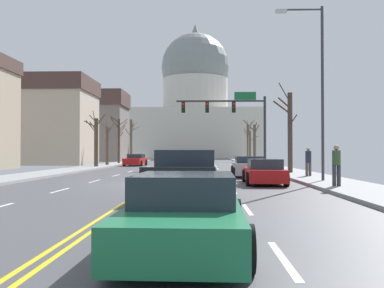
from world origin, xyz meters
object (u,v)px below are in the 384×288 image
at_px(sedan_near_01, 249,167).
at_px(sedan_oncoming_01, 174,159).
at_px(sedan_near_00, 199,164).
at_px(pickup_truck_near_03, 185,179).
at_px(signal_gantry, 233,113).
at_px(street_lamp_right, 317,78).
at_px(sedan_near_04, 185,213).
at_px(pedestrian_00, 336,163).
at_px(pedestrian_01, 308,160).
at_px(sedan_oncoming_00, 136,160).
at_px(sedan_near_02, 264,172).

height_order(sedan_near_01, sedan_oncoming_01, sedan_near_01).
xyz_separation_m(sedan_near_00, pickup_truck_near_03, (-0.18, -19.94, 0.17)).
height_order(signal_gantry, sedan_near_00, signal_gantry).
distance_m(street_lamp_right, pickup_truck_near_03, 10.89).
distance_m(signal_gantry, sedan_near_04, 30.03).
bearing_deg(sedan_oncoming_01, pedestrian_00, -76.07).
height_order(sedan_near_01, pedestrian_01, pedestrian_01).
distance_m(sedan_near_04, sedan_oncoming_01, 50.06).
xyz_separation_m(signal_gantry, sedan_near_01, (0.31, -10.50, -4.36)).
distance_m(sedan_near_01, sedan_oncoming_00, 22.02).
relative_size(signal_gantry, pedestrian_01, 4.71).
xyz_separation_m(street_lamp_right, sedan_near_01, (-2.83, 5.19, -4.64)).
distance_m(sedan_near_00, sedan_near_02, 13.18).
relative_size(sedan_near_04, pedestrian_00, 2.72).
bearing_deg(pedestrian_01, sedan_near_02, -126.75).
xyz_separation_m(sedan_near_01, sedan_oncoming_01, (-7.05, 30.82, -0.04)).
distance_m(sedan_oncoming_00, pedestrian_00, 30.91).
distance_m(street_lamp_right, pedestrian_01, 5.62).
relative_size(sedan_near_04, pedestrian_01, 2.76).
height_order(sedan_oncoming_00, pedestrian_00, pedestrian_00).
bearing_deg(signal_gantry, sedan_near_04, -95.27).
bearing_deg(sedan_near_00, sedan_oncoming_00, 120.26).
bearing_deg(sedan_oncoming_00, sedan_oncoming_01, 73.63).
xyz_separation_m(sedan_near_00, sedan_near_02, (3.32, -12.76, 0.01)).
height_order(sedan_near_04, pedestrian_00, pedestrian_00).
distance_m(signal_gantry, street_lamp_right, 16.00).
distance_m(street_lamp_right, sedan_near_04, 15.80).
xyz_separation_m(street_lamp_right, pedestrian_01, (0.50, 3.73, -4.17)).
distance_m(sedan_near_01, sedan_near_02, 5.74).
bearing_deg(pedestrian_01, sedan_near_01, 156.43).
xyz_separation_m(sedan_oncoming_00, pedestrian_00, (13.13, -27.98, 0.49)).
bearing_deg(sedan_near_01, pedestrian_01, -23.57).
bearing_deg(pickup_truck_near_03, sedan_near_00, 89.50).
height_order(signal_gantry, pedestrian_01, signal_gantry).
bearing_deg(sedan_near_02, sedan_oncoming_01, 101.13).
distance_m(pickup_truck_near_03, pedestrian_01, 13.28).
xyz_separation_m(sedan_near_00, sedan_near_04, (0.14, -26.11, 0.00)).
height_order(sedan_near_04, sedan_oncoming_01, sedan_near_04).
distance_m(sedan_near_02, sedan_near_04, 13.72).
bearing_deg(sedan_oncoming_01, street_lamp_right, -74.64).
relative_size(signal_gantry, street_lamp_right, 0.91).
height_order(sedan_near_01, sedan_near_02, sedan_near_01).
relative_size(sedan_near_01, sedan_oncoming_01, 1.00).
bearing_deg(sedan_near_02, sedan_near_00, 104.59).
relative_size(sedan_near_00, sedan_oncoming_00, 0.94).
relative_size(sedan_near_04, sedan_oncoming_01, 1.08).
relative_size(sedan_near_01, sedan_oncoming_00, 0.94).
bearing_deg(pedestrian_00, sedan_oncoming_01, 103.93).
xyz_separation_m(signal_gantry, sedan_oncoming_00, (-10.09, 8.90, -4.35)).
distance_m(street_lamp_right, sedan_near_00, 14.40).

